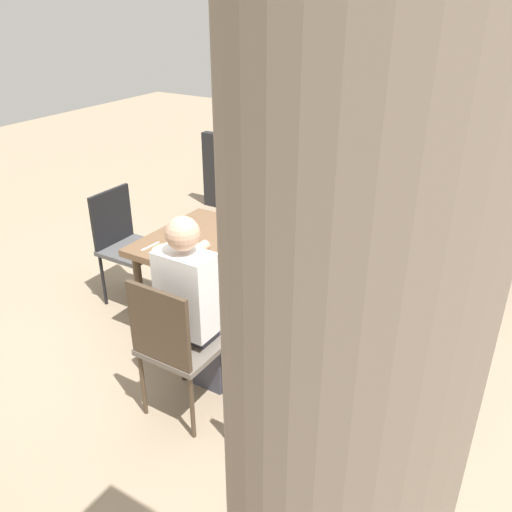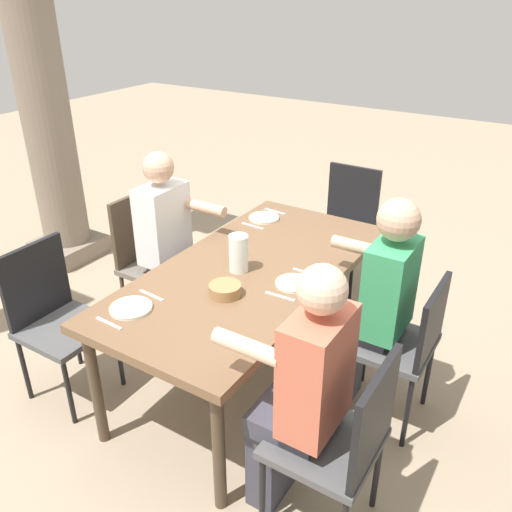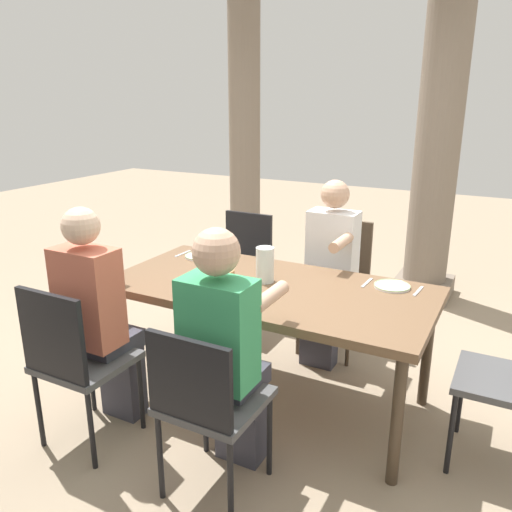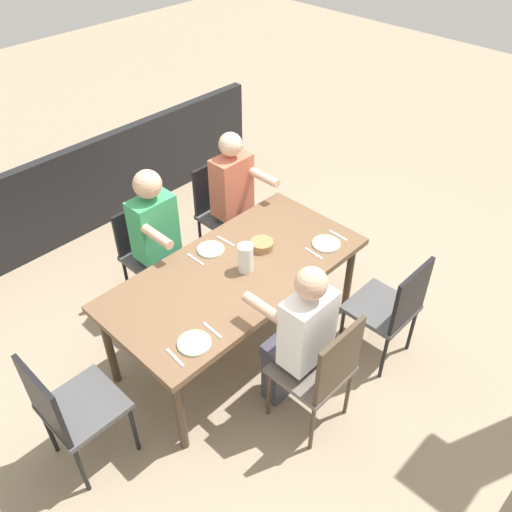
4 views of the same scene
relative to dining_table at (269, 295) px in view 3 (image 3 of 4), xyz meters
The scene contains 22 objects.
ground_plane 0.70m from the dining_table, ahead, with size 16.00×16.00×0.00m, color gray.
dining_table is the anchor object (origin of this frame).
chair_west_north 1.14m from the dining_table, 127.73° to the left, with size 0.44×0.44×0.93m.
chair_west_south 1.14m from the dining_table, 127.78° to the right, with size 0.44×0.44×0.93m.
chair_mid_north 0.91m from the dining_table, 82.16° to the left, with size 0.44×0.44×0.96m.
chair_mid_south 0.91m from the dining_table, 82.09° to the right, with size 0.44×0.44×0.88m.
diner_woman_green 0.98m from the dining_table, 135.16° to the right, with size 0.35×0.49×1.31m.
diner_man_white 0.70m from the dining_table, 79.64° to the left, with size 0.34×0.49×1.29m.
diner_guest_third 0.72m from the dining_table, 79.90° to the right, with size 0.35×0.50×1.30m.
stone_column_near 2.81m from the dining_table, 122.09° to the left, with size 0.43×0.43×3.01m.
stone_column_centre 2.46m from the dining_table, 77.05° to the left, with size 0.51×0.51×2.96m.
plate_0 0.73m from the dining_table, 157.73° to the left, with size 0.21×0.21×0.02m.
fork_0 0.87m from the dining_table, 161.48° to the left, with size 0.02×0.17×0.01m, color silver.
spoon_0 0.60m from the dining_table, 152.23° to the left, with size 0.02×0.17×0.01m, color silver.
plate_1 0.30m from the dining_table, 95.68° to the right, with size 0.20×0.20×0.02m.
fork_1 0.35m from the dining_table, 121.37° to the right, with size 0.02×0.17×0.01m, color silver.
spoon_1 0.32m from the dining_table, 67.66° to the right, with size 0.02×0.17×0.01m, color silver.
plate_2 0.72m from the dining_table, 25.24° to the left, with size 0.21×0.21×0.02m.
fork_2 0.59m from the dining_table, 31.47° to the left, with size 0.02×0.17×0.01m, color silver.
spoon_2 0.86m from the dining_table, 20.97° to the left, with size 0.02×0.17×0.01m, color silver.
water_pitcher 0.17m from the dining_table, 138.96° to the left, with size 0.11×0.11×0.21m.
bread_basket 0.33m from the dining_table, behind, with size 0.17×0.17×0.06m, color #9E7547.
Camera 3 is at (1.26, -2.56, 1.83)m, focal length 36.00 mm.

